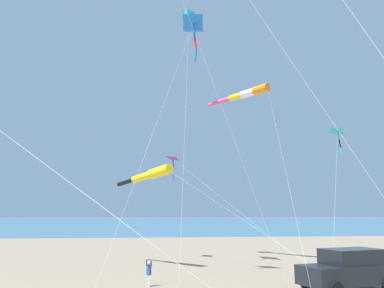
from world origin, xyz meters
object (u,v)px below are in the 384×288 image
person_child_green_jacket (149,272)px  kite_delta_red_high_left (173,159)px  kite_delta_green_low_center (338,132)px  kite_delta_long_streamer_right (194,24)px  cooler_box (332,277)px  kite_windsock_yellow_midlevel (150,175)px  kite_windsock_teal_far_right (245,94)px  parked_car (348,269)px  kite_box_striped_overhead (189,21)px

person_child_green_jacket → kite_delta_red_high_left: (11.05, -1.87, 7.01)m
kite_delta_green_low_center → kite_delta_red_high_left: 12.38m
kite_delta_red_high_left → kite_delta_long_streamer_right: bearing=-166.9°
person_child_green_jacket → kite_delta_red_high_left: kite_delta_red_high_left is taller
cooler_box → kite_windsock_yellow_midlevel: size_ratio=0.05×
cooler_box → kite_windsock_teal_far_right: 15.56m
cooler_box → kite_delta_red_high_left: size_ratio=0.05×
kite_delta_red_high_left → kite_windsock_yellow_midlevel: 5.04m
kite_windsock_teal_far_right → parked_car: bearing=-172.1°
parked_car → kite_delta_red_high_left: (13.28, 7.06, 6.74)m
kite_delta_red_high_left → kite_windsock_teal_far_right: (-1.64, -5.45, 4.96)m
kite_delta_long_streamer_right → kite_windsock_yellow_midlevel: size_ratio=1.29×
cooler_box → kite_windsock_yellow_midlevel: bearing=55.6°
kite_windsock_teal_far_right → kite_box_striped_overhead: kite_box_striped_overhead is taller
parked_car → kite_delta_green_low_center: kite_delta_green_low_center is taller
parked_car → kite_delta_green_low_center: bearing=-26.7°
parked_car → kite_windsock_teal_far_right: size_ratio=0.27×
cooler_box → person_child_green_jacket: bearing=91.8°
kite_delta_green_low_center → cooler_box: bearing=144.8°
parked_car → kite_delta_long_streamer_right: (8.53, 5.96, 15.82)m
kite_delta_long_streamer_right → kite_windsock_yellow_midlevel: (0.37, 2.93, -10.78)m
person_child_green_jacket → kite_windsock_teal_far_right: kite_windsock_teal_far_right is taller
parked_car → kite_windsock_yellow_midlevel: 13.55m
kite_delta_long_streamer_right → kite_box_striped_overhead: bearing=-0.1°
kite_box_striped_overhead → person_child_green_jacket: bearing=163.7°
kite_windsock_teal_far_right → kite_delta_long_streamer_right: bearing=125.6°
kite_delta_red_high_left → parked_car: bearing=-152.0°
kite_windsock_teal_far_right → person_child_green_jacket: bearing=142.1°
person_child_green_jacket → kite_box_striped_overhead: kite_box_striped_overhead is taller
cooler_box → kite_delta_long_streamer_right: 18.73m
person_child_green_jacket → kite_delta_red_high_left: size_ratio=0.11×
person_child_green_jacket → kite_delta_red_high_left: 13.22m
person_child_green_jacket → kite_windsock_yellow_midlevel: kite_windsock_yellow_midlevel is taller
kite_windsock_yellow_midlevel → kite_windsock_teal_far_right: bearing=-69.3°
parked_car → kite_delta_red_high_left: bearing=28.0°
person_child_green_jacket → parked_car: bearing=-104.0°
kite_delta_red_high_left → kite_windsock_teal_far_right: bearing=-106.7°
kite_delta_long_streamer_right → kite_box_striped_overhead: (3.88, -0.01, 2.19)m
parked_car → kite_delta_red_high_left: 16.48m
kite_windsock_teal_far_right → kite_box_striped_overhead: size_ratio=0.86×
kite_delta_green_low_center → kite_delta_long_streamer_right: (1.76, 9.37, 7.99)m
parked_car → kite_windsock_teal_far_right: (11.64, 1.61, 11.71)m
kite_windsock_teal_far_right → kite_delta_green_low_center: bearing=-134.1°
person_child_green_jacket → kite_delta_long_streamer_right: bearing=-25.3°
kite_delta_green_low_center → kite_delta_long_streamer_right: 12.44m
parked_car → kite_windsock_teal_far_right: kite_windsock_teal_far_right is taller
parked_car → kite_windsock_yellow_midlevel: (8.90, 8.89, 5.04)m
kite_box_striped_overhead → kite_windsock_teal_far_right: bearing=-100.1°
kite_windsock_teal_far_right → kite_delta_long_streamer_right: 6.74m
kite_windsock_teal_far_right → cooler_box: bearing=-167.5°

